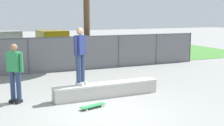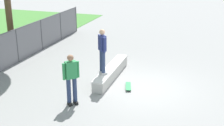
{
  "view_description": "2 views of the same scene",
  "coord_description": "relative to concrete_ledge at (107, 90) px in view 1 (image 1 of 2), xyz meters",
  "views": [
    {
      "loc": [
        -3.08,
        -7.46,
        2.72
      ],
      "look_at": [
        0.81,
        1.45,
        1.13
      ],
      "focal_mm": 48.67,
      "sensor_mm": 36.0,
      "label": 1
    },
    {
      "loc": [
        -11.09,
        -2.46,
        5.0
      ],
      "look_at": [
        0.24,
        1.34,
        0.8
      ],
      "focal_mm": 50.17,
      "sensor_mm": 36.0,
      "label": 2
    }
  ],
  "objects": [
    {
      "name": "bystander",
      "position": [
        -2.82,
        0.49,
        0.77
      ],
      "size": [
        0.46,
        0.45,
        1.82
      ],
      "color": "black",
      "rests_on": "ground"
    },
    {
      "name": "car_yellow",
      "position": [
        0.48,
        10.04,
        0.6
      ],
      "size": [
        2.23,
        4.31,
        1.66
      ],
      "color": "gold",
      "rests_on": "ground"
    },
    {
      "name": "car_white",
      "position": [
        -2.22,
        10.7,
        0.6
      ],
      "size": [
        2.23,
        4.31,
        1.66
      ],
      "color": "silver",
      "rests_on": "ground"
    },
    {
      "name": "grass_strip",
      "position": [
        -0.65,
        15.22,
        -0.23
      ],
      "size": [
        27.64,
        20.0,
        0.02
      ],
      "primitive_type": "cube",
      "color": "#478438",
      "rests_on": "ground"
    },
    {
      "name": "skateboard",
      "position": [
        -0.85,
        -0.99,
        -0.16
      ],
      "size": [
        0.82,
        0.42,
        0.09
      ],
      "color": "#2D8C4C",
      "rests_on": "ground"
    },
    {
      "name": "ground_plane",
      "position": [
        -0.65,
        -1.51,
        -0.24
      ],
      "size": [
        80.0,
        80.0,
        0.0
      ],
      "primitive_type": "plane",
      "color": "gray"
    },
    {
      "name": "skateboarder",
      "position": [
        -0.87,
        0.07,
        1.24
      ],
      "size": [
        0.49,
        0.44,
        1.82
      ],
      "color": "beige",
      "rests_on": "concrete_ledge"
    },
    {
      "name": "chainlink_fence",
      "position": [
        -0.65,
        4.92,
        0.67
      ],
      "size": [
        15.71,
        0.07,
        1.65
      ],
      "color": "#4C4C51",
      "rests_on": "ground"
    },
    {
      "name": "concrete_ledge",
      "position": [
        0.0,
        0.0,
        0.0
      ],
      "size": [
        3.61,
        0.55,
        0.47
      ],
      "color": "#B7B5AD",
      "rests_on": "ground"
    }
  ]
}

